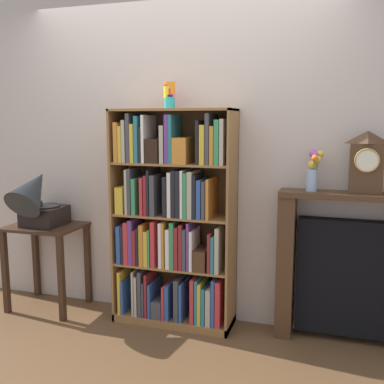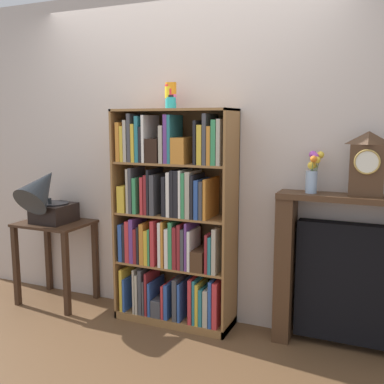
% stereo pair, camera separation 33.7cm
% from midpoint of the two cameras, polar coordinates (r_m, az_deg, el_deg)
% --- Properties ---
extents(ground_plane, '(7.86, 6.40, 0.02)m').
position_cam_midpoint_polar(ground_plane, '(3.65, -0.11, -16.79)').
color(ground_plane, brown).
extents(wall_back, '(4.86, 0.08, 2.60)m').
position_cam_midpoint_polar(wall_back, '(3.55, 3.29, 4.46)').
color(wall_back, beige).
rests_on(wall_back, ground).
extents(bookshelf, '(0.94, 0.33, 1.67)m').
position_cam_midpoint_polar(bookshelf, '(3.46, 0.31, -4.11)').
color(bookshelf, olive).
rests_on(bookshelf, ground).
extents(cup_stack, '(0.09, 0.09, 0.20)m').
position_cam_midpoint_polar(cup_stack, '(3.42, 0.14, 12.17)').
color(cup_stack, '#28B2B7').
rests_on(cup_stack, bookshelf).
extents(side_table_left, '(0.60, 0.46, 0.72)m').
position_cam_midpoint_polar(side_table_left, '(4.04, -14.74, -6.23)').
color(side_table_left, '#382316').
rests_on(side_table_left, ground).
extents(gramophone, '(0.30, 0.53, 0.55)m').
position_cam_midpoint_polar(gramophone, '(3.88, -15.83, -0.49)').
color(gramophone, black).
rests_on(gramophone, side_table_left).
extents(fireplace_mantel, '(1.04, 0.23, 1.09)m').
position_cam_midpoint_polar(fireplace_mantel, '(3.35, 22.54, -9.87)').
color(fireplace_mantel, '#472D1C').
rests_on(fireplace_mantel, ground).
extents(mantel_clock, '(0.21, 0.12, 0.42)m').
position_cam_midpoint_polar(mantel_clock, '(3.17, 24.33, 3.26)').
color(mantel_clock, '#472D1C').
rests_on(mantel_clock, fireplace_mantel).
extents(flower_vase, '(0.11, 0.14, 0.29)m').
position_cam_midpoint_polar(flower_vase, '(3.20, 18.10, 2.47)').
color(flower_vase, '#99B2D1').
rests_on(flower_vase, fireplace_mantel).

